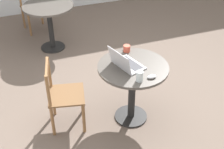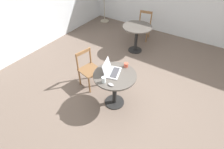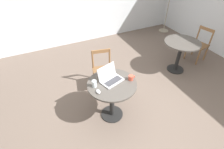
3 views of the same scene
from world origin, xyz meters
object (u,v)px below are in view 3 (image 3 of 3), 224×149
object	(u,v)px
chair_mid_right	(199,45)
drinking_glass	(94,84)
chair_near_back	(103,71)
cafe_table_near	(112,91)
mouse	(98,91)
cafe_table_mid	(181,49)
mug	(131,78)
laptop	(110,78)

from	to	relation	value
chair_mid_right	drinking_glass	world-z (taller)	drinking_glass
chair_near_back	drinking_glass	size ratio (longest dim) A/B	7.30
cafe_table_near	mouse	world-z (taller)	mouse
cafe_table_mid	chair_mid_right	distance (m)	0.82
cafe_table_mid	chair_mid_right	bearing A→B (deg)	10.80
cafe_table_mid	drinking_glass	distance (m)	2.33
chair_near_back	mouse	distance (m)	1.03
mouse	mug	size ratio (longest dim) A/B	0.87
chair_near_back	cafe_table_near	bearing A→B (deg)	-102.18
cafe_table_near	mug	xyz separation A→B (m)	(0.31, -0.05, 0.20)
chair_near_back	mug	size ratio (longest dim) A/B	7.20
chair_near_back	laptop	distance (m)	0.80
drinking_glass	laptop	bearing A→B (deg)	6.66
drinking_glass	cafe_table_mid	bearing A→B (deg)	12.95
chair_mid_right	laptop	bearing A→B (deg)	-167.02
chair_mid_right	drinking_glass	xyz separation A→B (m)	(-3.05, -0.67, 0.38)
cafe_table_mid	mouse	bearing A→B (deg)	-163.70
cafe_table_near	laptop	distance (m)	0.23
mug	chair_mid_right	bearing A→B (deg)	17.29
cafe_table_mid	drinking_glass	xyz separation A→B (m)	(-2.26, -0.52, 0.22)
chair_near_back	cafe_table_mid	bearing A→B (deg)	-6.41
chair_mid_right	mouse	bearing A→B (deg)	-165.11
cafe_table_mid	chair_mid_right	xyz separation A→B (m)	(0.79, 0.15, -0.16)
cafe_table_near	drinking_glass	xyz separation A→B (m)	(-0.27, 0.05, 0.22)
chair_mid_right	mug	world-z (taller)	chair_mid_right
mouse	drinking_glass	xyz separation A→B (m)	(-0.00, 0.14, 0.04)
cafe_table_mid	chair_near_back	world-z (taller)	chair_near_back
mug	drinking_glass	xyz separation A→B (m)	(-0.58, 0.10, 0.02)
chair_mid_right	cafe_table_near	bearing A→B (deg)	-165.50
cafe_table_mid	chair_mid_right	size ratio (longest dim) A/B	0.94
laptop	chair_near_back	bearing A→B (deg)	77.47
cafe_table_near	mouse	bearing A→B (deg)	-161.14
chair_mid_right	laptop	distance (m)	2.86
cafe_table_mid	drinking_glass	world-z (taller)	drinking_glass
cafe_table_near	laptop	world-z (taller)	laptop
laptop	mug	bearing A→B (deg)	-23.63
laptop	mug	xyz separation A→B (m)	(0.30, -0.13, -0.01)
mug	drinking_glass	bearing A→B (deg)	170.52
cafe_table_near	mouse	distance (m)	0.34
cafe_table_mid	mouse	distance (m)	2.35
cafe_table_near	chair_mid_right	world-z (taller)	chair_mid_right
cafe_table_mid	drinking_glass	size ratio (longest dim) A/B	6.89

